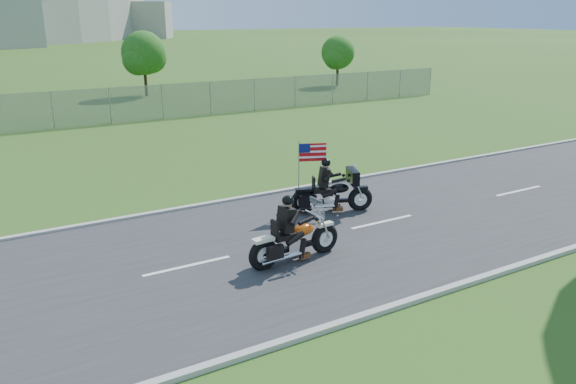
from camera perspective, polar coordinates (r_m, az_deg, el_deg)
ground at (r=14.59m, az=-2.76°, el=-5.99°), size 420.00×420.00×0.00m
road at (r=14.58m, az=-2.76°, el=-5.92°), size 120.00×8.00×0.04m
curb_north at (r=18.03m, az=-8.74°, el=-1.33°), size 120.00×0.18×0.12m
curb_south at (r=11.51m, az=6.85°, el=-12.71°), size 120.00×0.18×0.12m
tree_fence_near at (r=43.75m, az=-14.41°, el=13.30°), size 3.52×3.28×4.75m
tree_fence_far at (r=48.96m, az=5.11°, el=13.77°), size 3.08×2.87×4.20m
motorcycle_lead at (r=13.74m, az=0.58°, el=-4.99°), size 2.63×0.74×1.77m
motorcycle_follow at (r=17.18m, az=4.46°, el=-0.24°), size 2.45×1.31×2.14m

